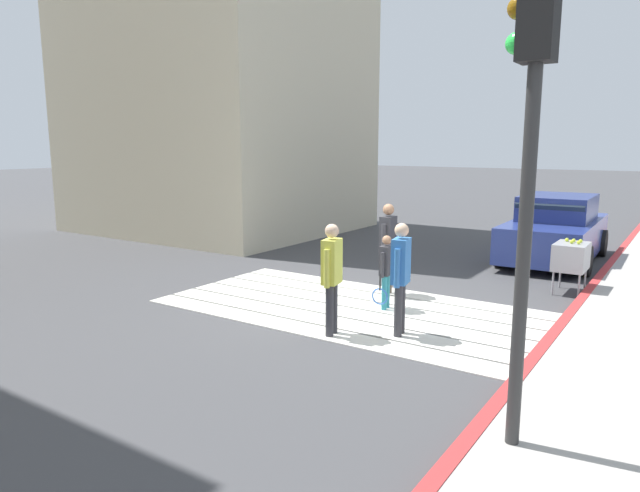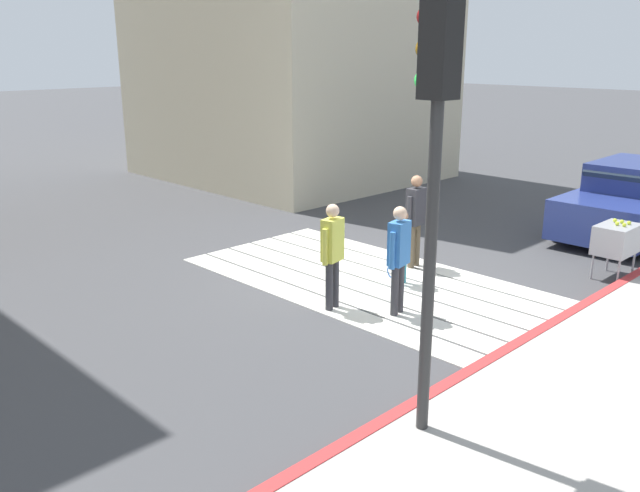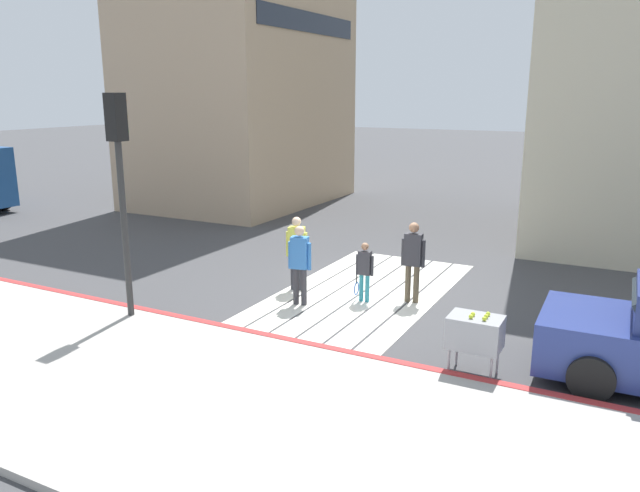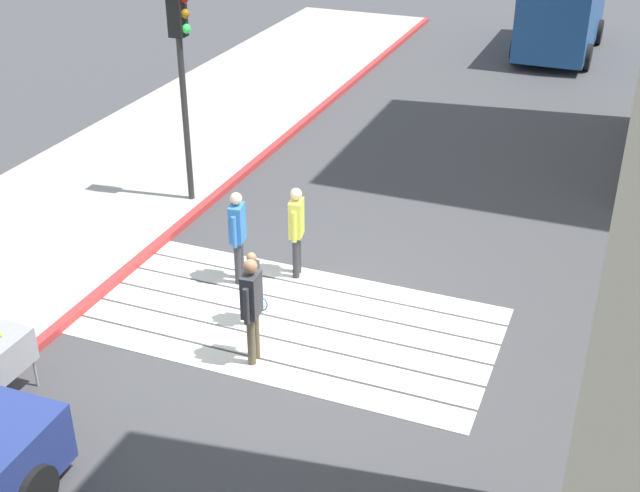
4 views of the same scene
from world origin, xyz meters
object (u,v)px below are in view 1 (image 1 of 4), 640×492
at_px(pedestrian_adult_side, 401,271).
at_px(pedestrian_child_with_racket, 386,268).
at_px(car_parked_near_curb, 555,231).
at_px(traffic_light_corner, 530,109).
at_px(tennis_ball_cart, 571,257).
at_px(pedestrian_adult_lead, 388,242).
at_px(pedestrian_adult_trailing, 332,271).

bearing_deg(pedestrian_adult_side, pedestrian_child_with_racket, -53.90).
height_order(car_parked_near_curb, traffic_light_corner, traffic_light_corner).
relative_size(tennis_ball_cart, pedestrian_child_with_racket, 0.80).
distance_m(tennis_ball_cart, pedestrian_child_with_racket, 3.73).
relative_size(car_parked_near_curb, tennis_ball_cart, 4.26).
distance_m(pedestrian_adult_lead, pedestrian_adult_trailing, 2.55).
bearing_deg(tennis_ball_cart, pedestrian_adult_lead, 35.38).
height_order(car_parked_near_curb, pedestrian_child_with_racket, car_parked_near_curb).
relative_size(pedestrian_adult_trailing, pedestrian_adult_side, 0.99).
height_order(tennis_ball_cart, pedestrian_adult_side, pedestrian_adult_side).
xyz_separation_m(car_parked_near_curb, tennis_ball_cart, (-0.90, 3.01, -0.04)).
distance_m(traffic_light_corner, pedestrian_adult_side, 3.90).
bearing_deg(pedestrian_child_with_racket, car_parked_near_curb, -104.03).
relative_size(pedestrian_adult_side, pedestrian_child_with_racket, 1.31).
bearing_deg(pedestrian_adult_lead, pedestrian_adult_side, 121.56).
bearing_deg(pedestrian_adult_side, tennis_ball_cart, -111.81).
height_order(tennis_ball_cart, pedestrian_adult_lead, pedestrian_adult_lead).
height_order(car_parked_near_curb, pedestrian_adult_trailing, pedestrian_adult_trailing).
distance_m(traffic_light_corner, pedestrian_adult_trailing, 4.17).
height_order(traffic_light_corner, pedestrian_child_with_racket, traffic_light_corner).
bearing_deg(traffic_light_corner, pedestrian_child_with_racket, -48.85).
bearing_deg(tennis_ball_cart, traffic_light_corner, 96.08).
distance_m(pedestrian_adult_trailing, pedestrian_child_with_racket, 1.64).
bearing_deg(pedestrian_adult_trailing, pedestrian_child_with_racket, -91.47).
relative_size(car_parked_near_curb, pedestrian_adult_trailing, 2.64).
distance_m(traffic_light_corner, pedestrian_adult_lead, 5.96).
bearing_deg(pedestrian_adult_lead, tennis_ball_cart, -144.62).
relative_size(car_parked_near_curb, pedestrian_child_with_racket, 3.42).
relative_size(traffic_light_corner, pedestrian_adult_side, 2.56).
height_order(car_parked_near_curb, tennis_ball_cart, car_parked_near_curb).
bearing_deg(car_parked_near_curb, pedestrian_adult_lead, 69.20).
xyz_separation_m(car_parked_near_curb, pedestrian_adult_trailing, (1.51, 7.51, 0.22)).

